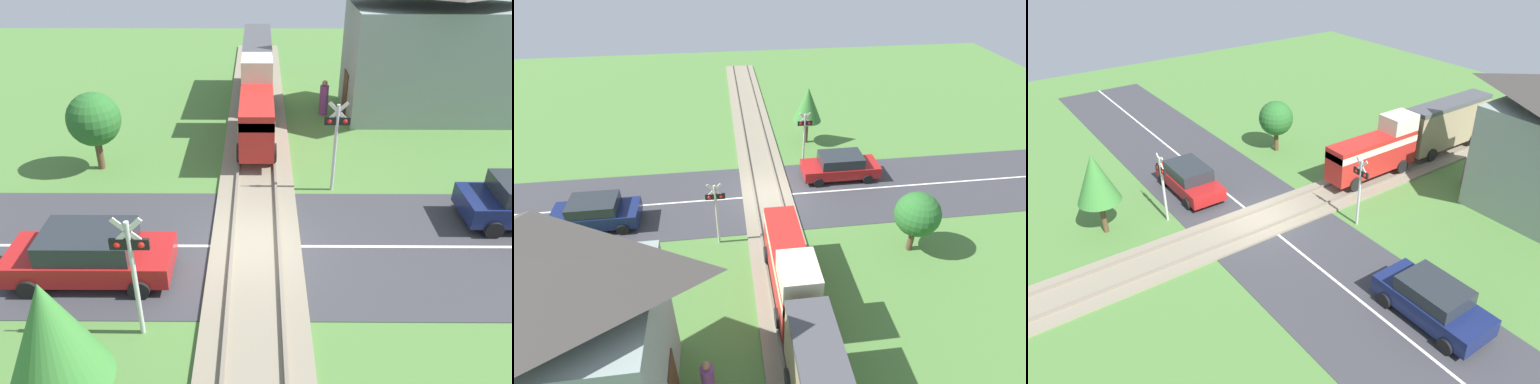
# 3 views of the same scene
# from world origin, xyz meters

# --- Properties ---
(ground_plane) EXTENTS (60.00, 60.00, 0.00)m
(ground_plane) POSITION_xyz_m (0.00, 0.00, 0.00)
(ground_plane) COLOR #4C7A38
(road_surface) EXTENTS (48.00, 6.40, 0.02)m
(road_surface) POSITION_xyz_m (0.00, 0.00, 0.01)
(road_surface) COLOR #38383D
(road_surface) RESTS_ON ground_plane
(track_bed) EXTENTS (2.80, 48.00, 0.24)m
(track_bed) POSITION_xyz_m (0.00, 0.00, 0.07)
(track_bed) COLOR gray
(track_bed) RESTS_ON ground_plane
(train) EXTENTS (1.58, 11.97, 3.18)m
(train) POSITION_xyz_m (0.00, 10.55, 1.86)
(train) COLOR red
(train) RESTS_ON track_bed
(car_near_crossing) EXTENTS (4.58, 1.99, 1.56)m
(car_near_crossing) POSITION_xyz_m (-4.61, -1.44, 0.81)
(car_near_crossing) COLOR #A81919
(car_near_crossing) RESTS_ON ground_plane
(crossing_signal_west_approach) EXTENTS (0.90, 0.18, 3.44)m
(crossing_signal_west_approach) POSITION_xyz_m (-2.79, -3.56, 2.19)
(crossing_signal_west_approach) COLOR #B7B7B7
(crossing_signal_west_approach) RESTS_ON ground_plane
(crossing_signal_east_approach) EXTENTS (0.90, 0.18, 3.44)m
(crossing_signal_east_approach) POSITION_xyz_m (2.79, 3.56, 2.19)
(crossing_signal_east_approach) COLOR #B7B7B7
(crossing_signal_east_approach) RESTS_ON ground_plane
(station_building) EXTENTS (8.25, 4.59, 7.15)m
(station_building) POSITION_xyz_m (8.18, 11.23, 3.48)
(station_building) COLOR gray
(station_building) RESTS_ON ground_plane
(pedestrian_by_station) EXTENTS (0.43, 0.43, 1.72)m
(pedestrian_by_station) POSITION_xyz_m (3.30, 11.09, 0.79)
(pedestrian_by_station) COLOR #7F3D84
(pedestrian_by_station) RESTS_ON ground_plane
(tree_roadside_hedge) EXTENTS (2.06, 2.06, 3.13)m
(tree_roadside_hedge) POSITION_xyz_m (-6.21, 5.22, 2.08)
(tree_roadside_hedge) COLOR brown
(tree_roadside_hedge) RESTS_ON ground_plane
(tree_beyond_track) EXTENTS (1.92, 1.92, 3.95)m
(tree_beyond_track) POSITION_xyz_m (-3.54, -6.28, 2.78)
(tree_beyond_track) COLOR brown
(tree_beyond_track) RESTS_ON ground_plane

